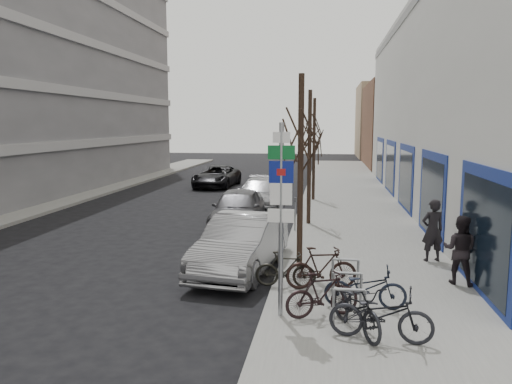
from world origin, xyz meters
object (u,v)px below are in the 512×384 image
(tree_near, at_px, (301,126))
(tree_mid, at_px, (310,125))
(pedestrian_far, at_px, (460,249))
(meter_front, at_px, (282,246))
(bike_near_left, at_px, (356,302))
(meter_mid, at_px, (295,211))
(bike_far_curb, at_px, (381,310))
(meter_back, at_px, (303,191))
(bike_mid_curb, at_px, (365,284))
(highway_sign_pole, at_px, (281,208))
(bike_near_right, at_px, (322,294))
(bike_rack, at_px, (347,286))
(bike_far_inner, at_px, (321,268))
(pedestrian_near, at_px, (433,230))
(tree_far, at_px, (314,125))
(parked_car_front, at_px, (241,244))
(parked_car_mid, at_px, (238,209))
(lane_car, at_px, (217,176))
(bike_mid_inner, at_px, (286,269))
(parked_car_back, at_px, (259,194))

(tree_near, xyz_separation_m, tree_mid, (0.00, 6.50, 0.00))
(pedestrian_far, bearing_deg, tree_near, 15.19)
(meter_front, height_order, bike_near_left, meter_front)
(meter_mid, xyz_separation_m, bike_far_curb, (2.21, -9.45, -0.18))
(meter_back, bearing_deg, bike_mid_curb, -81.26)
(bike_near_left, distance_m, bike_mid_curb, 1.31)
(highway_sign_pole, xyz_separation_m, meter_front, (-0.25, 3.01, -1.54))
(bike_near_right, bearing_deg, bike_rack, -65.88)
(highway_sign_pole, relative_size, pedestrian_far, 2.36)
(bike_far_inner, height_order, pedestrian_near, pedestrian_near)
(pedestrian_near, bearing_deg, tree_mid, -69.94)
(bike_mid_curb, xyz_separation_m, bike_far_curb, (0.17, -1.63, 0.04))
(bike_far_inner, distance_m, pedestrian_near, 4.40)
(meter_back, bearing_deg, tree_far, 79.80)
(tree_mid, bearing_deg, bike_mid_curb, -80.28)
(bike_rack, bearing_deg, bike_mid_curb, 11.92)
(bike_rack, xyz_separation_m, bike_far_inner, (-0.57, 1.24, 0.03))
(pedestrian_far, bearing_deg, parked_car_front, 17.98)
(pedestrian_near, distance_m, pedestrian_far, 2.10)
(tree_far, bearing_deg, tree_mid, -90.00)
(highway_sign_pole, height_order, parked_car_front, highway_sign_pole)
(highway_sign_pole, height_order, parked_car_mid, highway_sign_pole)
(parked_car_front, height_order, lane_car, parked_car_front)
(bike_mid_curb, height_order, bike_far_inner, bike_mid_curb)
(tree_mid, height_order, parked_car_mid, tree_mid)
(tree_mid, xyz_separation_m, lane_car, (-6.55, 12.16, -3.40))
(parked_car_front, xyz_separation_m, parked_car_mid, (-1.15, 5.82, -0.00))
(meter_mid, bearing_deg, bike_far_curb, -76.82)
(lane_car, bearing_deg, meter_front, -68.69)
(bike_rack, distance_m, bike_near_right, 0.77)
(meter_front, distance_m, parked_car_mid, 6.75)
(tree_far, bearing_deg, bike_far_curb, -84.23)
(bike_far_curb, xyz_separation_m, lane_car, (-8.31, 23.11, -0.03))
(meter_mid, distance_m, bike_mid_inner, 6.66)
(tree_near, bearing_deg, highway_sign_pole, -93.26)
(tree_near, relative_size, pedestrian_near, 2.98)
(lane_car, bearing_deg, bike_rack, -66.57)
(bike_near_left, distance_m, pedestrian_near, 6.00)
(parked_car_front, relative_size, parked_car_back, 0.95)
(pedestrian_far, bearing_deg, parked_car_back, -34.09)
(bike_near_right, distance_m, bike_mid_inner, 2.03)
(meter_back, bearing_deg, bike_mid_inner, -89.05)
(meter_front, height_order, bike_far_curb, meter_front)
(tree_mid, relative_size, parked_car_back, 1.08)
(tree_mid, distance_m, bike_mid_inner, 8.87)
(tree_far, bearing_deg, highway_sign_pole, -90.69)
(meter_front, distance_m, pedestrian_far, 4.53)
(bike_mid_inner, bearing_deg, bike_rack, -130.44)
(bike_mid_inner, height_order, bike_far_inner, bike_far_inner)
(meter_back, bearing_deg, parked_car_mid, -116.72)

